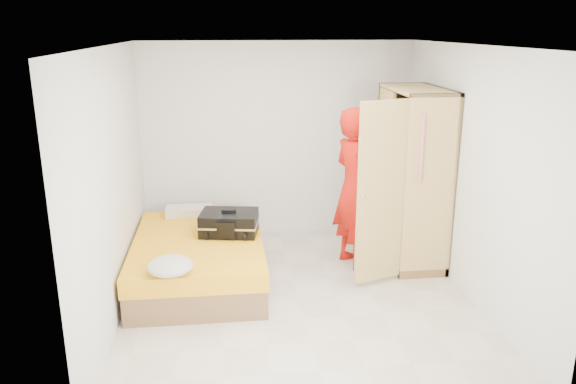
{
  "coord_description": "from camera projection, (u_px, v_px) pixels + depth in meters",
  "views": [
    {
      "loc": [
        -0.74,
        -5.35,
        2.78
      ],
      "look_at": [
        -0.04,
        0.59,
        1.0
      ],
      "focal_mm": 35.0,
      "sensor_mm": 36.0,
      "label": 1
    }
  ],
  "objects": [
    {
      "name": "round_cushion",
      "position": [
        170.0,
        266.0,
        5.34
      ],
      "size": [
        0.43,
        0.43,
        0.17
      ],
      "primitive_type": "ellipsoid",
      "color": "beige",
      "rests_on": "bed"
    },
    {
      "name": "person",
      "position": [
        354.0,
        188.0,
        6.56
      ],
      "size": [
        0.65,
        0.8,
        1.9
      ],
      "primitive_type": "imported",
      "rotation": [
        0.0,
        0.0,
        1.89
      ],
      "color": "#B90C0B",
      "rests_on": "ground"
    },
    {
      "name": "room",
      "position": [
        298.0,
        180.0,
        5.6
      ],
      "size": [
        4.0,
        4.02,
        2.6
      ],
      "color": "beige",
      "rests_on": "ground"
    },
    {
      "name": "bed",
      "position": [
        199.0,
        259.0,
        6.31
      ],
      "size": [
        1.42,
        2.02,
        0.5
      ],
      "color": "brown",
      "rests_on": "ground"
    },
    {
      "name": "suitcase",
      "position": [
        229.0,
        223.0,
        6.37
      ],
      "size": [
        0.72,
        0.58,
        0.28
      ],
      "rotation": [
        0.0,
        0.0,
        -0.17
      ],
      "color": "black",
      "rests_on": "bed"
    },
    {
      "name": "wardrobe",
      "position": [
        410.0,
        182.0,
        6.66
      ],
      "size": [
        1.15,
        1.37,
        2.1
      ],
      "color": "tan",
      "rests_on": "ground"
    },
    {
      "name": "pillow",
      "position": [
        189.0,
        211.0,
        7.02
      ],
      "size": [
        0.58,
        0.3,
        0.1
      ],
      "primitive_type": "cube",
      "rotation": [
        0.0,
        0.0,
        0.02
      ],
      "color": "beige",
      "rests_on": "bed"
    }
  ]
}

